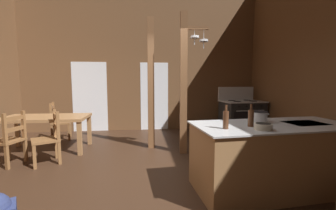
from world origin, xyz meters
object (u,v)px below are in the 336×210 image
dining_table (46,120)px  ladderback_chair_at_table_end (59,122)px  ladderback_chair_by_post (49,138)px  ladderback_chair_near_window (9,140)px  bottle_tall_on_counter (251,118)px  stockpot_on_counter (259,117)px  bottle_short_on_counter (226,119)px  kitchen_island (273,157)px  stove_range (242,116)px  mixing_bowl_on_counter (263,126)px

dining_table → ladderback_chair_at_table_end: 0.94m
ladderback_chair_at_table_end → ladderback_chair_by_post: bearing=-75.6°
ladderback_chair_near_window → bottle_tall_on_counter: (3.70, -1.46, 0.56)m
ladderback_chair_near_window → stockpot_on_counter: size_ratio=3.09×
bottle_short_on_counter → kitchen_island: bearing=14.8°
dining_table → ladderback_chair_at_table_end: (-0.08, 0.92, -0.20)m
ladderback_chair_at_table_end → dining_table: bearing=-85.2°
stove_range → bottle_short_on_counter: size_ratio=4.56×
kitchen_island → bottle_short_on_counter: bearing=-165.2°
stockpot_on_counter → bottle_short_on_counter: (-0.64, -0.39, 0.04)m
ladderback_chair_by_post → bottle_tall_on_counter: size_ratio=3.33×
ladderback_chair_near_window → ladderback_chair_by_post: (0.65, 0.03, 0.00)m
ladderback_chair_at_table_end → mixing_bowl_on_counter: (3.54, -3.36, 0.49)m
kitchen_island → ladderback_chair_at_table_end: bearing=141.7°
stove_range → bottle_short_on_counter: stove_range is taller
kitchen_island → ladderback_chair_by_post: bearing=158.1°
kitchen_island → mixing_bowl_on_counter: bearing=-139.0°
kitchen_island → dining_table: 4.37m
bottle_short_on_counter → ladderback_chair_by_post: bearing=149.3°
kitchen_island → ladderback_chair_at_table_end: ladderback_chair_at_table_end is taller
stockpot_on_counter → kitchen_island: bearing=-56.8°
bottle_tall_on_counter → stove_range: bearing=66.1°
dining_table → bottle_tall_on_counter: (3.40, -2.25, 0.36)m
stove_range → mixing_bowl_on_counter: stove_range is taller
ladderback_chair_at_table_end → bottle_tall_on_counter: (3.48, -3.17, 0.56)m
kitchen_island → bottle_short_on_counter: (-0.76, -0.20, 0.57)m
mixing_bowl_on_counter → bottle_tall_on_counter: (-0.06, 0.19, 0.08)m
stove_range → dining_table: size_ratio=0.77×
ladderback_chair_at_table_end → stockpot_on_counter: stockpot_on_counter is taller
bottle_short_on_counter → stove_range: bearing=61.7°
stove_range → mixing_bowl_on_counter: bearing=-111.9°
ladderback_chair_at_table_end → mixing_bowl_on_counter: mixing_bowl_on_counter is taller
stove_range → stockpot_on_counter: (-1.20, -3.02, 0.50)m
kitchen_island → ladderback_chair_at_table_end: size_ratio=2.35×
bottle_tall_on_counter → bottle_short_on_counter: size_ratio=0.98×
bottle_tall_on_counter → bottle_short_on_counter: 0.38m
ladderback_chair_at_table_end → stockpot_on_counter: size_ratio=3.09×
ladderback_chair_near_window → dining_table: bearing=69.7°
stove_range → bottle_tall_on_counter: (-1.47, -3.31, 0.53)m
ladderback_chair_at_table_end → bottle_tall_on_counter: bottle_tall_on_counter is taller
bottle_short_on_counter → stockpot_on_counter: bearing=31.7°
ladderback_chair_near_window → mixing_bowl_on_counter: (3.76, -1.65, 0.49)m
stockpot_on_counter → stove_range: bearing=68.4°
ladderback_chair_near_window → bottle_tall_on_counter: bottle_tall_on_counter is taller
ladderback_chair_by_post → stockpot_on_counter: size_ratio=3.09×
dining_table → ladderback_chair_near_window: 0.87m
stockpot_on_counter → mixing_bowl_on_counter: size_ratio=1.50×
stove_range → bottle_tall_on_counter: stove_range is taller
mixing_bowl_on_counter → stockpot_on_counter: bearing=66.4°
bottle_tall_on_counter → stockpot_on_counter: bearing=47.6°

